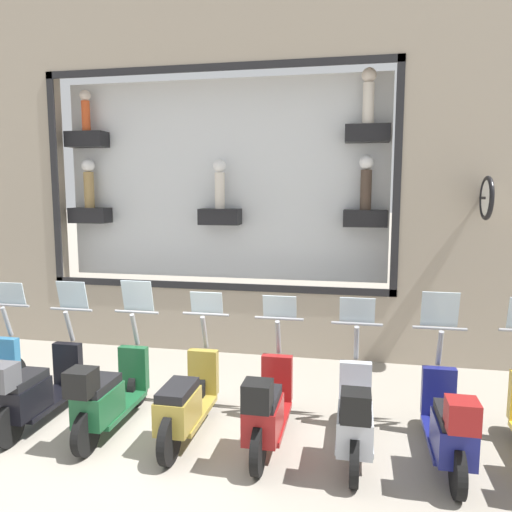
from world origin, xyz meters
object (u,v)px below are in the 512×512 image
(scooter_navy_1, at_px, (449,425))
(scooter_silver_2, at_px, (355,417))
(scooter_red_3, at_px, (267,408))
(scooter_black_6, at_px, (35,389))
(scooter_olive_4, at_px, (187,402))
(scooter_green_5, at_px, (108,395))

(scooter_navy_1, bearing_deg, scooter_silver_2, 90.15)
(scooter_red_3, relative_size, scooter_black_6, 1.00)
(scooter_silver_2, relative_size, scooter_olive_4, 0.99)
(scooter_red_3, bearing_deg, scooter_green_5, 89.98)
(scooter_olive_4, relative_size, scooter_green_5, 1.00)
(scooter_navy_1, distance_m, scooter_red_3, 1.88)
(scooter_silver_2, height_order, scooter_black_6, scooter_black_6)
(scooter_red_3, xyz_separation_m, scooter_black_6, (-0.00, 2.83, -0.01))
(scooter_black_6, bearing_deg, scooter_green_5, -89.72)
(scooter_green_5, xyz_separation_m, scooter_black_6, (-0.00, 0.94, -0.01))
(scooter_navy_1, distance_m, scooter_black_6, 4.71)
(scooter_green_5, bearing_deg, scooter_red_3, -90.02)
(scooter_olive_4, height_order, scooter_green_5, scooter_green_5)
(scooter_green_5, relative_size, scooter_black_6, 1.00)
(scooter_silver_2, relative_size, scooter_red_3, 1.00)
(scooter_red_3, height_order, scooter_black_6, scooter_black_6)
(scooter_red_3, height_order, scooter_olive_4, scooter_olive_4)
(scooter_silver_2, relative_size, scooter_black_6, 1.00)
(scooter_navy_1, relative_size, scooter_green_5, 1.00)
(scooter_silver_2, distance_m, scooter_olive_4, 1.89)
(scooter_navy_1, relative_size, scooter_red_3, 1.00)
(scooter_olive_4, bearing_deg, scooter_silver_2, -92.02)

